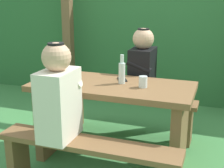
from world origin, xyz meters
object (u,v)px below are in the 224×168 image
object	(u,v)px
bench_near	(87,156)
person_white_shirt	(59,95)
bottle_left	(122,72)
cell_phone	(122,79)
bench_far	(129,108)
drinking_glass	(143,82)
person_black_coat	(142,67)
picnic_table	(112,109)

from	to	relation	value
bench_near	person_white_shirt	bearing A→B (deg)	179.14
bottle_left	cell_phone	world-z (taller)	bottle_left
bench_far	drinking_glass	world-z (taller)	drinking_glass
bench_near	cell_phone	size ratio (longest dim) A/B	10.00
person_black_coat	picnic_table	bearing A→B (deg)	-103.49
person_white_shirt	bottle_left	bearing A→B (deg)	63.24
bench_far	person_white_shirt	xyz separation A→B (m)	(-0.22, -1.10, 0.45)
bottle_left	person_black_coat	bearing A→B (deg)	83.80
person_white_shirt	person_black_coat	distance (m)	1.15
person_white_shirt	bench_near	bearing A→B (deg)	-0.86
picnic_table	drinking_glass	bearing A→B (deg)	-3.16
picnic_table	person_white_shirt	size ratio (longest dim) A/B	1.95
bench_far	bottle_left	size ratio (longest dim) A/B	5.53
picnic_table	person_white_shirt	bearing A→B (deg)	-111.90
bench_near	drinking_glass	xyz separation A→B (m)	(0.28, 0.53, 0.46)
bench_near	person_black_coat	distance (m)	1.19
bench_near	drinking_glass	size ratio (longest dim) A/B	14.70
bench_near	person_white_shirt	size ratio (longest dim) A/B	1.95
drinking_glass	cell_phone	xyz separation A→B (m)	(-0.23, 0.16, -0.04)
bench_near	bottle_left	bearing A→B (deg)	82.66
bench_far	person_black_coat	world-z (taller)	person_black_coat
person_white_shirt	cell_phone	bearing A→B (deg)	69.00
bench_far	person_white_shirt	size ratio (longest dim) A/B	1.95
picnic_table	bench_near	size ratio (longest dim) A/B	1.00
bench_near	bottle_left	distance (m)	0.79
bench_far	cell_phone	size ratio (longest dim) A/B	10.00
bottle_left	cell_phone	size ratio (longest dim) A/B	1.81
person_white_shirt	picnic_table	bearing A→B (deg)	68.10
bottle_left	bench_far	bearing A→B (deg)	98.47
bench_far	person_white_shirt	world-z (taller)	person_white_shirt
bench_far	bottle_left	world-z (taller)	bottle_left
person_black_coat	bottle_left	distance (m)	0.51
picnic_table	bottle_left	distance (m)	0.34
bench_far	cell_phone	distance (m)	0.58
person_white_shirt	drinking_glass	distance (m)	0.73
picnic_table	cell_phone	bearing A→B (deg)	72.50
person_black_coat	bench_far	bearing A→B (deg)	178.55
drinking_glass	cell_phone	world-z (taller)	drinking_glass
person_white_shirt	drinking_glass	size ratio (longest dim) A/B	7.55
bench_near	bottle_left	size ratio (longest dim) A/B	5.53
bench_far	bench_near	bearing A→B (deg)	-90.00
bench_near	person_black_coat	size ratio (longest dim) A/B	1.95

